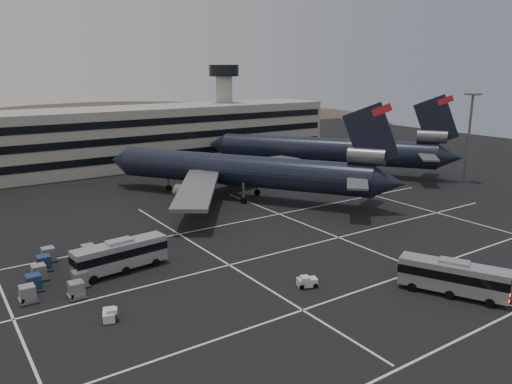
% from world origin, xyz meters
% --- Properties ---
extents(ground, '(260.00, 260.00, 0.00)m').
position_xyz_m(ground, '(0.00, 0.00, 0.00)').
color(ground, black).
rests_on(ground, ground).
extents(lane_markings, '(90.00, 55.62, 0.01)m').
position_xyz_m(lane_markings, '(0.95, 0.72, 0.01)').
color(lane_markings, silver).
rests_on(lane_markings, ground).
extents(terminal, '(125.00, 26.00, 24.00)m').
position_xyz_m(terminal, '(-2.95, 71.14, 6.93)').
color(terminal, gray).
rests_on(terminal, ground).
extents(hills, '(352.00, 180.00, 44.00)m').
position_xyz_m(hills, '(17.99, 170.00, -12.07)').
color(hills, '#38332B').
rests_on(hills, ground).
extents(lightpole_right, '(2.40, 2.40, 18.28)m').
position_xyz_m(lightpole_right, '(58.00, 15.00, 11.82)').
color(lightpole_right, slate).
rests_on(lightpole_right, ground).
extents(trijet_main, '(40.65, 50.82, 18.08)m').
position_xyz_m(trijet_main, '(12.56, 29.79, 5.25)').
color(trijet_main, black).
rests_on(trijet_main, ground).
extents(trijet_far, '(39.60, 49.44, 18.08)m').
position_xyz_m(trijet_far, '(40.69, 37.82, 5.43)').
color(trijet_far, black).
rests_on(trijet_far, ground).
extents(bus_near, '(7.13, 10.90, 3.85)m').
position_xyz_m(bus_near, '(9.19, -16.11, 2.11)').
color(bus_near, '#9D9FA5').
rests_on(bus_near, ground).
extents(bus_far, '(11.31, 3.73, 3.92)m').
position_xyz_m(bus_far, '(-17.50, 9.48, 2.14)').
color(bus_far, '#9D9FA5').
rests_on(bus_far, ground).
extents(tug_a, '(1.79, 2.28, 1.29)m').
position_xyz_m(tug_a, '(-22.48, -1.27, 0.57)').
color(tug_a, silver).
rests_on(tug_a, ground).
extents(tug_b, '(2.44, 1.98, 1.37)m').
position_xyz_m(tug_b, '(-2.07, -6.07, 0.61)').
color(tug_b, silver).
rests_on(tug_b, ground).
extents(uld_cluster, '(11.09, 14.90, 1.75)m').
position_xyz_m(uld_cluster, '(-23.77, 11.56, 0.86)').
color(uld_cluster, '#2D2D30').
rests_on(uld_cluster, ground).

